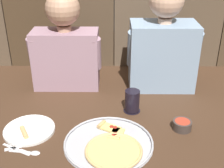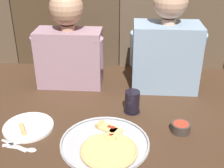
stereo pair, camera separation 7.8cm
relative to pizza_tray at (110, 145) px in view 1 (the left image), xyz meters
The scene contains 10 objects.
ground_plane 0.16m from the pizza_tray, 84.47° to the left, with size 3.20×3.20×0.00m, color #422B1C.
pizza_tray is the anchor object (origin of this frame).
dinner_plate 0.40m from the pizza_tray, 163.89° to the left, with size 0.24×0.24×0.03m.
drinking_glass 0.32m from the pizza_tray, 69.56° to the left, with size 0.09×0.09×0.12m.
dipping_bowl 0.37m from the pizza_tray, 21.58° to the left, with size 0.09×0.09×0.04m.
table_fork 0.41m from the pizza_tray, behind, with size 0.13×0.06×0.01m.
table_knife 0.41m from the pizza_tray, behind, with size 0.15×0.08×0.01m.
table_spoon 0.35m from the pizza_tray, behind, with size 0.14×0.04×0.01m.
diner_left 0.71m from the pizza_tray, 114.25° to the left, with size 0.42×0.20×0.58m.
diner_right 0.73m from the pizza_tray, 63.34° to the left, with size 0.42×0.23×0.63m.
Camera 1 is at (0.00, -1.19, 0.83)m, focal length 47.03 mm.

